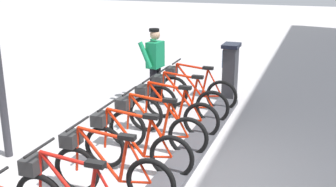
# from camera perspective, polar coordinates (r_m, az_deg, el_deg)

# --- Properties ---
(ground_plane) EXTENTS (60.00, 60.00, 0.00)m
(ground_plane) POSITION_cam_1_polar(r_m,az_deg,el_deg) (5.89, 0.06, -12.54)
(ground_plane) COLOR #B8B3B3
(dock_rail_base) EXTENTS (0.44, 7.78, 0.10)m
(dock_rail_base) POSITION_cam_1_polar(r_m,az_deg,el_deg) (5.87, 0.06, -12.12)
(dock_rail_base) COLOR #47474C
(dock_rail_base) RESTS_ON ground
(payment_kiosk) EXTENTS (0.36, 0.52, 1.28)m
(payment_kiosk) POSITION_cam_1_polar(r_m,az_deg,el_deg) (9.49, 8.57, 3.15)
(payment_kiosk) COLOR #38383D
(payment_kiosk) RESTS_ON ground
(bike_docked_0) EXTENTS (1.72, 0.54, 1.02)m
(bike_docked_0) POSITION_cam_1_polar(r_m,az_deg,el_deg) (8.80, 3.59, 0.62)
(bike_docked_0) COLOR black
(bike_docked_0) RESTS_ON ground
(bike_docked_1) EXTENTS (1.72, 0.54, 1.02)m
(bike_docked_1) POSITION_cam_1_polar(r_m,az_deg,el_deg) (8.10, 2.02, -0.84)
(bike_docked_1) COLOR black
(bike_docked_1) RESTS_ON ground
(bike_docked_2) EXTENTS (1.72, 0.54, 1.02)m
(bike_docked_2) POSITION_cam_1_polar(r_m,az_deg,el_deg) (7.40, 0.14, -2.56)
(bike_docked_2) COLOR black
(bike_docked_2) RESTS_ON ground
(bike_docked_3) EXTENTS (1.72, 0.54, 1.02)m
(bike_docked_3) POSITION_cam_1_polar(r_m,az_deg,el_deg) (6.72, -2.13, -4.64)
(bike_docked_3) COLOR black
(bike_docked_3) RESTS_ON ground
(bike_docked_4) EXTENTS (1.72, 0.54, 1.02)m
(bike_docked_4) POSITION_cam_1_polar(r_m,az_deg,el_deg) (6.07, -4.92, -7.16)
(bike_docked_4) COLOR black
(bike_docked_4) RESTS_ON ground
(bike_docked_5) EXTENTS (1.72, 0.54, 1.02)m
(bike_docked_5) POSITION_cam_1_polar(r_m,az_deg,el_deg) (5.45, -8.40, -10.24)
(bike_docked_5) COLOR black
(bike_docked_5) RESTS_ON ground
(worker_near_rack) EXTENTS (0.51, 0.66, 1.66)m
(worker_near_rack) POSITION_cam_1_polar(r_m,az_deg,el_deg) (9.03, -1.82, 4.20)
(worker_near_rack) COLOR white
(worker_near_rack) RESTS_ON ground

